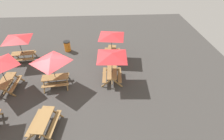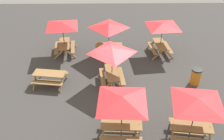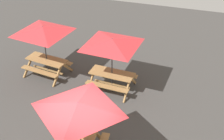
% 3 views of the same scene
% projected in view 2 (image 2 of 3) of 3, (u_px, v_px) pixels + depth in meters
% --- Properties ---
extents(ground_plane, '(27.82, 27.82, 0.00)m').
position_uv_depth(ground_plane, '(113.00, 86.00, 14.34)').
color(ground_plane, '#3D3A38').
rests_on(ground_plane, ground).
extents(picnic_table_0, '(2.19, 2.19, 2.34)m').
position_uv_depth(picnic_table_0, '(112.00, 53.00, 13.45)').
color(picnic_table_0, olive).
rests_on(picnic_table_0, ground).
extents(picnic_table_1, '(2.82, 2.82, 2.34)m').
position_uv_depth(picnic_table_1, '(122.00, 103.00, 10.17)').
color(picnic_table_1, olive).
rests_on(picnic_table_1, ground).
extents(picnic_table_2, '(2.80, 2.80, 2.34)m').
position_uv_depth(picnic_table_2, '(197.00, 104.00, 10.08)').
color(picnic_table_2, olive).
rests_on(picnic_table_2, ground).
extents(picnic_table_3, '(2.81, 2.81, 2.34)m').
position_uv_depth(picnic_table_3, '(163.00, 27.00, 16.25)').
color(picnic_table_3, olive).
rests_on(picnic_table_3, ground).
extents(picnic_table_4, '(2.06, 2.06, 2.34)m').
position_uv_depth(picnic_table_4, '(109.00, 28.00, 16.13)').
color(picnic_table_4, olive).
rests_on(picnic_table_4, ground).
extents(picnic_table_5, '(1.74, 1.97, 0.81)m').
position_uv_depth(picnic_table_5, '(50.00, 76.00, 14.17)').
color(picnic_table_5, olive).
rests_on(picnic_table_5, ground).
extents(picnic_table_6, '(2.81, 2.81, 2.34)m').
position_uv_depth(picnic_table_6, '(62.00, 27.00, 16.30)').
color(picnic_table_6, olive).
rests_on(picnic_table_6, ground).
extents(trash_bin_orange, '(0.59, 0.59, 0.98)m').
position_uv_depth(trash_bin_orange, '(196.00, 76.00, 14.25)').
color(trash_bin_orange, orange).
rests_on(trash_bin_orange, ground).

